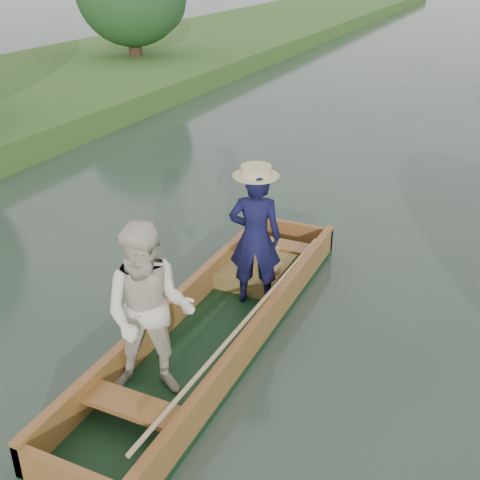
% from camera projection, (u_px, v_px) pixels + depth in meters
% --- Properties ---
extents(ground, '(120.00, 120.00, 0.00)m').
position_uv_depth(ground, '(217.00, 338.00, 6.71)').
color(ground, '#283D30').
rests_on(ground, ground).
extents(trees_far, '(22.94, 13.45, 4.67)m').
position_uv_depth(trees_far, '(320.00, 24.00, 11.94)').
color(trees_far, '#47331E').
rests_on(trees_far, ground).
extents(punt, '(1.18, 5.00, 1.83)m').
position_uv_depth(punt, '(205.00, 298.00, 6.27)').
color(punt, black).
rests_on(punt, ground).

